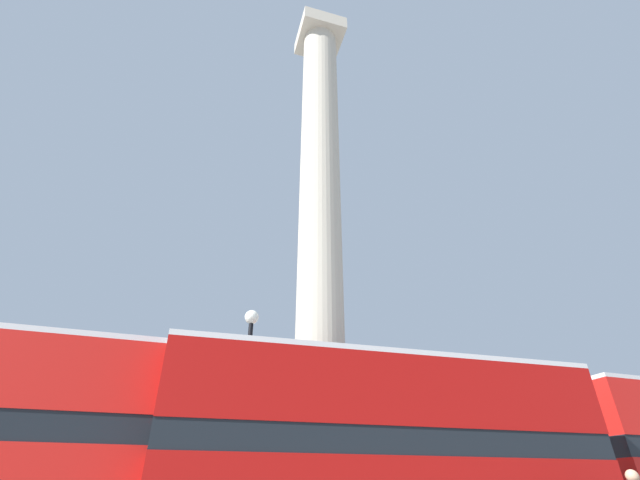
{
  "coord_description": "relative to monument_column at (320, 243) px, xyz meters",
  "views": [
    {
      "loc": [
        -4.2,
        -14.07,
        1.41
      ],
      "look_at": [
        0.0,
        0.0,
        10.15
      ],
      "focal_mm": 24.0,
      "sensor_mm": 36.0,
      "label": 1
    }
  ],
  "objects": [
    {
      "name": "monument_column",
      "position": [
        0.0,
        0.0,
        0.0
      ],
      "size": [
        4.46,
        4.46,
        24.84
      ],
      "color": "#BCB29E",
      "rests_on": "ground_plane"
    },
    {
      "name": "bus_c",
      "position": [
        0.43,
        -4.11,
        -7.64
      ],
      "size": [
        10.32,
        2.91,
        4.28
      ],
      "rotation": [
        0.0,
        0.0,
        -0.02
      ],
      "color": "#A80F0C",
      "rests_on": "ground_plane"
    },
    {
      "name": "street_lamp",
      "position": [
        -2.65,
        -1.59,
        -6.48
      ],
      "size": [
        0.43,
        0.43,
        6.26
      ],
      "color": "black",
      "rests_on": "ground_plane"
    }
  ]
}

